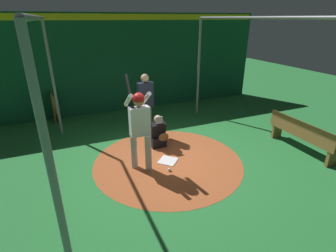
{
  "coord_description": "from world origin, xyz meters",
  "views": [
    {
      "loc": [
        5.11,
        -2.16,
        3.29
      ],
      "look_at": [
        0.0,
        0.0,
        0.95
      ],
      "focal_mm": 27.43,
      "sensor_mm": 36.0,
      "label": 1
    }
  ],
  "objects_px": {
    "umpire": "(146,101)",
    "baseball_0": "(132,149)",
    "batter": "(139,124)",
    "bat_rack": "(54,107)",
    "home_plate": "(168,161)",
    "baseball_1": "(169,170)",
    "catcher": "(158,134)",
    "bench": "(302,135)"
  },
  "relations": [
    {
      "from": "home_plate",
      "to": "baseball_1",
      "type": "xyz_separation_m",
      "value": [
        0.43,
        -0.15,
        0.03
      ]
    },
    {
      "from": "umpire",
      "to": "baseball_0",
      "type": "height_order",
      "value": "umpire"
    },
    {
      "from": "catcher",
      "to": "bench",
      "type": "bearing_deg",
      "value": 63.4
    },
    {
      "from": "home_plate",
      "to": "catcher",
      "type": "bearing_deg",
      "value": 175.5
    },
    {
      "from": "catcher",
      "to": "bat_rack",
      "type": "relative_size",
      "value": 0.87
    },
    {
      "from": "catcher",
      "to": "home_plate",
      "type": "bearing_deg",
      "value": -4.5
    },
    {
      "from": "batter",
      "to": "bench",
      "type": "distance_m",
      "value": 4.3
    },
    {
      "from": "bench",
      "to": "umpire",
      "type": "bearing_deg",
      "value": -126.62
    },
    {
      "from": "batter",
      "to": "bat_rack",
      "type": "relative_size",
      "value": 2.07
    },
    {
      "from": "catcher",
      "to": "umpire",
      "type": "distance_m",
      "value": 1.11
    },
    {
      "from": "bench",
      "to": "baseball_1",
      "type": "bearing_deg",
      "value": -96.49
    },
    {
      "from": "batter",
      "to": "umpire",
      "type": "distance_m",
      "value": 1.91
    },
    {
      "from": "bench",
      "to": "baseball_0",
      "type": "height_order",
      "value": "bench"
    },
    {
      "from": "baseball_1",
      "to": "umpire",
      "type": "bearing_deg",
      "value": 175.43
    },
    {
      "from": "home_plate",
      "to": "umpire",
      "type": "xyz_separation_m",
      "value": [
        -1.72,
        0.02,
        1.04
      ]
    },
    {
      "from": "home_plate",
      "to": "bat_rack",
      "type": "bearing_deg",
      "value": -148.48
    },
    {
      "from": "bench",
      "to": "baseball_1",
      "type": "distance_m",
      "value": 3.66
    },
    {
      "from": "bat_rack",
      "to": "bench",
      "type": "xyz_separation_m",
      "value": [
        4.92,
        5.96,
        -0.04
      ]
    },
    {
      "from": "catcher",
      "to": "bench",
      "type": "distance_m",
      "value": 3.8
    },
    {
      "from": "batter",
      "to": "bat_rack",
      "type": "xyz_separation_m",
      "value": [
        -4.13,
        -1.79,
        -0.64
      ]
    },
    {
      "from": "bat_rack",
      "to": "baseball_0",
      "type": "distance_m",
      "value": 3.71
    },
    {
      "from": "home_plate",
      "to": "baseball_1",
      "type": "relative_size",
      "value": 5.68
    },
    {
      "from": "umpire",
      "to": "baseball_1",
      "type": "distance_m",
      "value": 2.38
    },
    {
      "from": "umpire",
      "to": "bat_rack",
      "type": "xyz_separation_m",
      "value": [
        -2.36,
        -2.52,
        -0.56
      ]
    },
    {
      "from": "home_plate",
      "to": "bat_rack",
      "type": "relative_size",
      "value": 0.4
    },
    {
      "from": "umpire",
      "to": "baseball_1",
      "type": "xyz_separation_m",
      "value": [
        2.15,
        -0.17,
        -1.01
      ]
    },
    {
      "from": "bat_rack",
      "to": "catcher",
      "type": "bearing_deg",
      "value": 38.6
    },
    {
      "from": "catcher",
      "to": "umpire",
      "type": "relative_size",
      "value": 0.49
    },
    {
      "from": "umpire",
      "to": "catcher",
      "type": "bearing_deg",
      "value": 3.04
    },
    {
      "from": "batter",
      "to": "baseball_0",
      "type": "xyz_separation_m",
      "value": [
        -0.93,
        0.03,
        -1.09
      ]
    },
    {
      "from": "bat_rack",
      "to": "bench",
      "type": "distance_m",
      "value": 7.73
    },
    {
      "from": "catcher",
      "to": "baseball_0",
      "type": "bearing_deg",
      "value": -91.1
    },
    {
      "from": "bat_rack",
      "to": "home_plate",
      "type": "bearing_deg",
      "value": 31.52
    },
    {
      "from": "home_plate",
      "to": "baseball_1",
      "type": "distance_m",
      "value": 0.46
    },
    {
      "from": "catcher",
      "to": "baseball_1",
      "type": "height_order",
      "value": "catcher"
    },
    {
      "from": "catcher",
      "to": "bat_rack",
      "type": "xyz_separation_m",
      "value": [
        -3.21,
        -2.57,
        0.14
      ]
    },
    {
      "from": "umpire",
      "to": "bench",
      "type": "xyz_separation_m",
      "value": [
        2.56,
        3.44,
        -0.6
      ]
    },
    {
      "from": "bat_rack",
      "to": "umpire",
      "type": "bearing_deg",
      "value": 46.92
    },
    {
      "from": "bat_rack",
      "to": "baseball_0",
      "type": "relative_size",
      "value": 14.2
    },
    {
      "from": "catcher",
      "to": "baseball_1",
      "type": "bearing_deg",
      "value": -9.56
    },
    {
      "from": "bat_rack",
      "to": "bench",
      "type": "bearing_deg",
      "value": 50.5
    },
    {
      "from": "bat_rack",
      "to": "baseball_1",
      "type": "distance_m",
      "value": 5.1
    }
  ]
}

